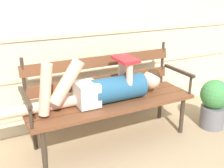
{
  "coord_description": "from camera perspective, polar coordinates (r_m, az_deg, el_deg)",
  "views": [
    {
      "loc": [
        -1.11,
        -2.06,
        1.52
      ],
      "look_at": [
        0.0,
        0.15,
        0.62
      ],
      "focal_mm": 43.93,
      "sensor_mm": 36.0,
      "label": 1
    }
  ],
  "objects": [
    {
      "name": "park_bench",
      "position": [
        2.74,
        -0.68,
        -2.13
      ],
      "size": [
        1.68,
        0.52,
        0.91
      ],
      "color": "brown",
      "rests_on": "ground"
    },
    {
      "name": "reclining_person",
      "position": [
        2.61,
        -1.63,
        -0.92
      ],
      "size": [
        1.72,
        0.26,
        0.5
      ],
      "color": "#23567A"
    },
    {
      "name": "house_siding",
      "position": [
        2.99,
        -4.94,
        14.29
      ],
      "size": [
        4.79,
        0.08,
        2.45
      ],
      "color": "beige",
      "rests_on": "ground"
    },
    {
      "name": "ground_plane",
      "position": [
        2.79,
        1.39,
        -12.99
      ],
      "size": [
        12.0,
        12.0,
        0.0
      ],
      "primitive_type": "plane",
      "color": "tan"
    },
    {
      "name": "potted_plant",
      "position": [
        3.22,
        20.48,
        -3.58
      ],
      "size": [
        0.32,
        0.32,
        0.55
      ],
      "color": "slate",
      "rests_on": "ground"
    }
  ]
}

